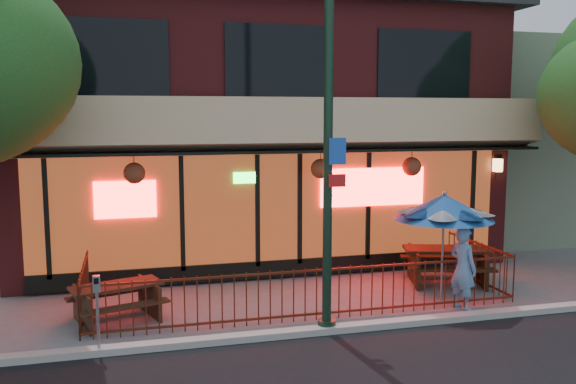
# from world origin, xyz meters

# --- Properties ---
(ground) EXTENTS (80.00, 80.00, 0.00)m
(ground) POSITION_xyz_m (0.00, 0.00, 0.00)
(ground) COLOR gray
(ground) RESTS_ON ground
(curb) EXTENTS (80.00, 0.25, 0.12)m
(curb) POSITION_xyz_m (0.00, -0.50, 0.06)
(curb) COLOR #999993
(curb) RESTS_ON ground
(restaurant_building) EXTENTS (12.96, 9.49, 8.05)m
(restaurant_building) POSITION_xyz_m (0.00, 7.11, 4.13)
(restaurant_building) COLOR maroon
(restaurant_building) RESTS_ON ground
(neighbor_building) EXTENTS (6.00, 7.00, 6.00)m
(neighbor_building) POSITION_xyz_m (9.00, 7.70, 3.00)
(neighbor_building) COLOR slate
(neighbor_building) RESTS_ON ground
(patio_fence) EXTENTS (8.44, 2.62, 1.00)m
(patio_fence) POSITION_xyz_m (0.00, 0.50, 0.63)
(patio_fence) COLOR #4F1E11
(patio_fence) RESTS_ON ground
(street_light) EXTENTS (0.43, 0.32, 7.00)m
(street_light) POSITION_xyz_m (0.00, -0.40, 3.15)
(street_light) COLOR black
(street_light) RESTS_ON ground
(picnic_table_left) EXTENTS (1.92, 1.68, 0.69)m
(picnic_table_left) POSITION_xyz_m (-3.60, 1.11, 0.46)
(picnic_table_left) COLOR #3E2516
(picnic_table_left) RESTS_ON ground
(picnic_table_right) EXTENTS (2.24, 1.94, 0.81)m
(picnic_table_right) POSITION_xyz_m (3.60, 1.84, 0.53)
(picnic_table_right) COLOR black
(picnic_table_right) RESTS_ON ground
(patio_umbrella) EXTENTS (2.00, 2.00, 2.29)m
(patio_umbrella) POSITION_xyz_m (2.85, 0.70, 1.95)
(patio_umbrella) COLOR gray
(patio_umbrella) RESTS_ON ground
(pedestrian) EXTENTS (0.57, 0.70, 1.65)m
(pedestrian) POSITION_xyz_m (2.97, 0.10, 0.82)
(pedestrian) COLOR #5C8CB9
(pedestrian) RESTS_ON ground
(parking_meter_near) EXTENTS (0.13, 0.11, 1.29)m
(parking_meter_near) POSITION_xyz_m (-3.86, -0.48, 0.88)
(parking_meter_near) COLOR gray
(parking_meter_near) RESTS_ON ground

